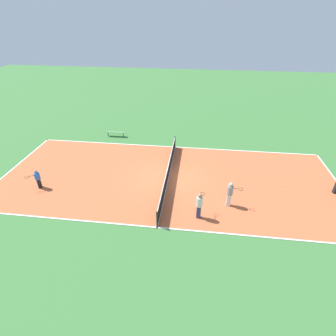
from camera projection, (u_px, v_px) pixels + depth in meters
ground_plane at (168, 178)px, 19.24m from camera, size 80.00×80.00×0.00m
court_surface at (168, 178)px, 19.23m from camera, size 10.27×24.42×0.02m
tennis_net at (168, 172)px, 18.94m from camera, size 10.07×0.10×1.06m
bench at (115, 133)px, 25.29m from camera, size 0.36×1.82×0.45m
player_near_blue at (37, 178)px, 17.83m from camera, size 0.87×0.92×1.41m
player_baseline_gray at (230, 193)px, 16.11m from camera, size 0.37×0.94×1.71m
player_far_white at (199, 204)px, 15.14m from camera, size 0.99×0.57×1.74m
tennis_ball_midcourt at (283, 191)px, 17.87m from camera, size 0.07×0.07×0.07m
tennis_ball_right_alley at (270, 158)px, 21.77m from camera, size 0.07×0.07×0.07m
tennis_ball_left_sideline at (190, 167)px, 20.50m from camera, size 0.07×0.07×0.07m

